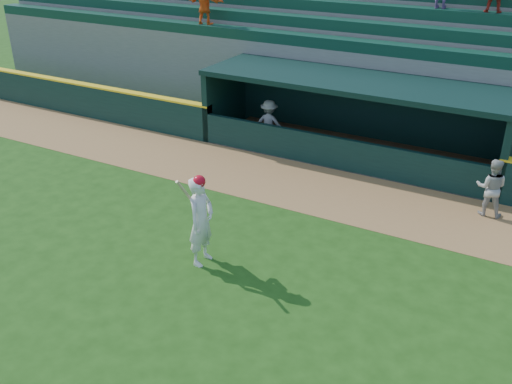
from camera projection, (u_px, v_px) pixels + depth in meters
ground at (220, 276)px, 12.13m from camera, size 120.00×120.00×0.00m
warning_track at (313, 188)px, 15.97m from camera, size 40.00×3.00×0.01m
field_wall_left at (45, 93)px, 22.35m from camera, size 15.50×0.30×1.20m
wall_stripe_left at (42, 77)px, 22.07m from camera, size 15.50×0.32×0.06m
dugout_player_front at (491, 187)px, 14.27m from camera, size 0.79×0.65×1.52m
dugout_player_inside at (269, 124)px, 18.54m from camera, size 1.10×0.76×1.56m
dugout at (355, 112)px, 17.81m from camera, size 9.40×2.80×2.46m
stands at (402, 50)px, 20.92m from camera, size 34.50×6.25×7.59m
batter_at_plate at (201, 220)px, 12.17m from camera, size 0.53×0.85×2.11m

